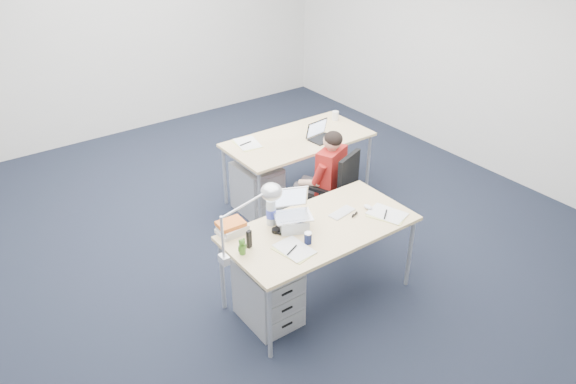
{
  "coord_description": "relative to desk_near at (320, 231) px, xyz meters",
  "views": [
    {
      "loc": [
        -2.72,
        -3.91,
        3.29
      ],
      "look_at": [
        -0.24,
        -0.5,
        0.85
      ],
      "focal_mm": 35.0,
      "sensor_mm": 36.0,
      "label": 1
    }
  ],
  "objects": [
    {
      "name": "seated_person",
      "position": [
        0.72,
        0.89,
        -0.14
      ],
      "size": [
        0.5,
        0.66,
        1.09
      ],
      "rotation": [
        0.0,
        0.0,
        0.39
      ],
      "color": "#A31C17",
      "rests_on": "ground"
    },
    {
      "name": "book_stack",
      "position": [
        -0.63,
        0.35,
        0.1
      ],
      "size": [
        0.28,
        0.25,
        0.1
      ],
      "primitive_type": "cube",
      "rotation": [
        0.0,
        0.0,
        -0.41
      ],
      "color": "silver",
      "rests_on": "desk_near"
    },
    {
      "name": "drawer_pedestal_far",
      "position": [
        0.36,
        1.52,
        -0.41
      ],
      "size": [
        0.4,
        0.5,
        0.55
      ],
      "primitive_type": "cube",
      "color": "#A3A4A8",
      "rests_on": "ground"
    },
    {
      "name": "can_koozie",
      "position": [
        -0.23,
        -0.13,
        0.1
      ],
      "size": [
        0.08,
        0.08,
        0.1
      ],
      "primitive_type": "cylinder",
      "rotation": [
        0.0,
        0.0,
        -0.39
      ],
      "color": "#131A3C",
      "rests_on": "desk_near"
    },
    {
      "name": "desk_lamp",
      "position": [
        -0.72,
        0.04,
        0.33
      ],
      "size": [
        0.52,
        0.37,
        0.56
      ],
      "primitive_type": null,
      "rotation": [
        0.0,
        0.0,
        0.43
      ],
      "color": "silver",
      "rests_on": "desk_near"
    },
    {
      "name": "cordless_phone",
      "position": [
        -0.63,
        0.1,
        0.12
      ],
      "size": [
        0.05,
        0.04,
        0.15
      ],
      "primitive_type": "cube",
      "rotation": [
        0.0,
        0.0,
        0.31
      ],
      "color": "black",
      "rests_on": "desk_near"
    },
    {
      "name": "papers_right",
      "position": [
        0.57,
        -0.2,
        0.05
      ],
      "size": [
        0.31,
        0.37,
        0.01
      ],
      "primitive_type": "cube",
      "rotation": [
        0.0,
        0.0,
        0.36
      ],
      "color": "#DFE082",
      "rests_on": "desk_near"
    },
    {
      "name": "bear_figurine",
      "position": [
        -0.71,
        0.06,
        0.11
      ],
      "size": [
        0.08,
        0.06,
        0.14
      ],
      "primitive_type": null,
      "rotation": [
        0.0,
        0.0,
        -0.07
      ],
      "color": "#29691C",
      "rests_on": "desk_near"
    },
    {
      "name": "desk_far",
      "position": [
        0.9,
        1.5,
        0.0
      ],
      "size": [
        1.6,
        0.8,
        0.73
      ],
      "color": "#DDBB7F",
      "rests_on": "ground"
    },
    {
      "name": "dark_laptop",
      "position": [
        1.1,
        1.32,
        0.15
      ],
      "size": [
        0.31,
        0.31,
        0.21
      ],
      "primitive_type": null,
      "rotation": [
        0.0,
        0.0,
        0.12
      ],
      "color": "black",
      "rests_on": "desk_far"
    },
    {
      "name": "drawer_pedestal_near",
      "position": [
        -0.51,
        0.02,
        -0.41
      ],
      "size": [
        0.4,
        0.5,
        0.55
      ],
      "primitive_type": "cube",
      "color": "#A3A4A8",
      "rests_on": "ground"
    },
    {
      "name": "desk_near",
      "position": [
        0.0,
        0.0,
        0.0
      ],
      "size": [
        1.6,
        0.8,
        0.73
      ],
      "color": "#DDBB7F",
      "rests_on": "ground"
    },
    {
      "name": "far_papers",
      "position": [
        0.37,
        1.7,
        0.05
      ],
      "size": [
        0.27,
        0.35,
        0.01
      ],
      "primitive_type": "cube",
      "rotation": [
        0.0,
        0.0,
        -0.16
      ],
      "color": "white",
      "rests_on": "desk_far"
    },
    {
      "name": "wireless_keyboard",
      "position": [
        0.28,
        0.05,
        0.05
      ],
      "size": [
        0.26,
        0.14,
        0.01
      ],
      "primitive_type": "cube",
      "rotation": [
        0.0,
        0.0,
        0.17
      ],
      "color": "white",
      "rests_on": "desk_near"
    },
    {
      "name": "papers_left",
      "position": [
        -0.37,
        -0.14,
        0.05
      ],
      "size": [
        0.25,
        0.32,
        0.01
      ],
      "primitive_type": "cube",
      "rotation": [
        0.0,
        0.0,
        0.12
      ],
      "color": "#DFE082",
      "rests_on": "desk_near"
    },
    {
      "name": "computer_mouse",
      "position": [
        0.51,
        -0.02,
        0.06
      ],
      "size": [
        0.06,
        0.09,
        0.03
      ],
      "primitive_type": "ellipsoid",
      "rotation": [
        0.0,
        0.0,
        0.03
      ],
      "color": "white",
      "rests_on": "desk_near"
    },
    {
      "name": "sunglasses",
      "position": [
        0.34,
        -0.04,
        0.06
      ],
      "size": [
        0.1,
        0.06,
        0.02
      ],
      "primitive_type": null,
      "rotation": [
        0.0,
        0.0,
        0.29
      ],
      "color": "black",
      "rests_on": "desk_near"
    },
    {
      "name": "silver_laptop",
      "position": [
        -0.2,
        0.11,
        0.21
      ],
      "size": [
        0.37,
        0.34,
        0.32
      ],
      "primitive_type": null,
      "rotation": [
        0.0,
        0.0,
        -0.41
      ],
      "color": "silver",
      "rests_on": "desk_near"
    },
    {
      "name": "water_bottle",
      "position": [
        -0.3,
        0.27,
        0.18
      ],
      "size": [
        0.09,
        0.09,
        0.26
      ],
      "primitive_type": "cylinder",
      "rotation": [
        0.0,
        0.0,
        0.09
      ],
      "color": "silver",
      "rests_on": "desk_near"
    },
    {
      "name": "office_chair",
      "position": [
        0.77,
        0.74,
        -0.43
      ],
      "size": [
        0.74,
        0.74,
        0.91
      ],
      "rotation": [
        0.0,
        0.0,
        0.36
      ],
      "color": "black",
      "rests_on": "ground"
    },
    {
      "name": "room",
      "position": [
        0.24,
        0.95,
        1.03
      ],
      "size": [
        6.02,
        7.02,
        2.8
      ],
      "color": "silver",
      "rests_on": "ground"
    },
    {
      "name": "headphones",
      "position": [
        -0.27,
        0.13,
        0.06
      ],
      "size": [
        0.25,
        0.22,
        0.03
      ],
      "primitive_type": null,
      "rotation": [
        0.0,
        0.0,
        -0.28
      ],
      "color": "black",
      "rests_on": "desk_near"
    },
    {
      "name": "far_cup",
      "position": [
        1.56,
        1.66,
        0.1
      ],
      "size": [
        0.09,
        0.09,
        0.11
      ],
      "primitive_type": "cylinder",
      "rotation": [
        0.0,
        0.0,
        -0.29
      ],
      "color": "white",
      "rests_on": "desk_far"
    },
    {
      "name": "floor",
      "position": [
        0.24,
        0.95,
        -0.68
      ],
      "size": [
        7.0,
        7.0,
        0.0
      ],
      "primitive_type": "plane",
      "color": "black",
      "rests_on": "ground"
    }
  ]
}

